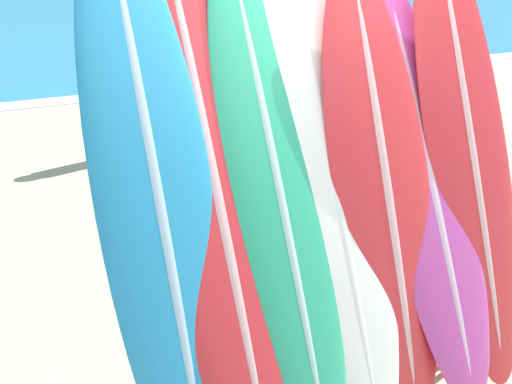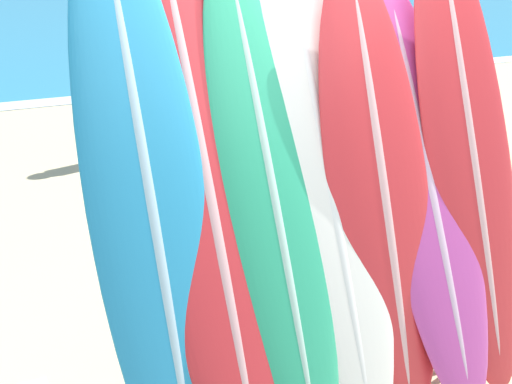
{
  "view_description": "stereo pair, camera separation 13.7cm",
  "coord_description": "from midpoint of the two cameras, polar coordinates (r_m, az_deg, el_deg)",
  "views": [
    {
      "loc": [
        -1.99,
        -2.24,
        2.23
      ],
      "look_at": [
        -0.09,
        1.08,
        0.92
      ],
      "focal_mm": 50.0,
      "sensor_mm": 36.0,
      "label": 1
    },
    {
      "loc": [
        -1.87,
        -2.3,
        2.23
      ],
      "look_at": [
        -0.09,
        1.08,
        0.92
      ],
      "focal_mm": 50.0,
      "sensor_mm": 36.0,
      "label": 2
    }
  ],
  "objects": [
    {
      "name": "surfboard_slot_0",
      "position": [
        3.0,
        -9.15,
        -1.11
      ],
      "size": [
        0.54,
        0.96,
        2.43
      ],
      "color": "teal",
      "rests_on": "ground_plane"
    },
    {
      "name": "surfboard_slot_3",
      "position": [
        3.39,
        4.94,
        0.5
      ],
      "size": [
        0.56,
        1.0,
        2.33
      ],
      "color": "silver",
      "rests_on": "ground_plane"
    },
    {
      "name": "person_mid_beach",
      "position": [
        8.17,
        -9.86,
        9.36
      ],
      "size": [
        0.22,
        0.28,
        1.68
      ],
      "rotation": [
        0.0,
        0.0,
        4.64
      ],
      "color": "beige",
      "rests_on": "ground_plane"
    },
    {
      "name": "surfboard_slot_2",
      "position": [
        3.23,
        0.56,
        -0.91
      ],
      "size": [
        0.49,
        1.02,
        2.27
      ],
      "color": "#289E70",
      "rests_on": "ground_plane"
    },
    {
      "name": "surfboard_slot_4",
      "position": [
        3.53,
        9.05,
        0.08
      ],
      "size": [
        0.6,
        0.79,
        2.21
      ],
      "color": "red",
      "rests_on": "ground_plane"
    },
    {
      "name": "surfboard_slot_6",
      "position": [
        3.92,
        15.66,
        3.01
      ],
      "size": [
        0.57,
        0.89,
        2.41
      ],
      "color": "red",
      "rests_on": "ground_plane"
    },
    {
      "name": "surfboard_rack",
      "position": [
        3.6,
        5.34,
        -10.19
      ],
      "size": [
        2.09,
        0.04,
        0.9
      ],
      "color": "#28282D",
      "rests_on": "ground_plane"
    },
    {
      "name": "surfboard_slot_5",
      "position": [
        3.75,
        12.69,
        0.06
      ],
      "size": [
        0.56,
        0.97,
        2.1
      ],
      "color": "#B23D8E",
      "rests_on": "ground_plane"
    },
    {
      "name": "person_far_left",
      "position": [
        8.66,
        -1.5,
        9.6
      ],
      "size": [
        0.23,
        0.26,
        1.52
      ],
      "rotation": [
        0.0,
        0.0,
        1.07
      ],
      "color": "beige",
      "rests_on": "ground_plane"
    },
    {
      "name": "surfboard_slot_1",
      "position": [
        3.11,
        -4.61,
        -0.06
      ],
      "size": [
        0.57,
        1.12,
        2.44
      ],
      "color": "red",
      "rests_on": "ground_plane"
    }
  ]
}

